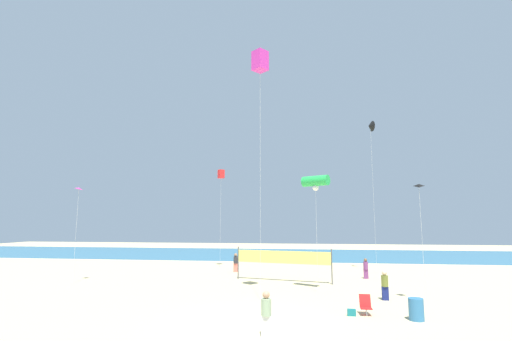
# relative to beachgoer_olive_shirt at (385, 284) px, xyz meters

# --- Properties ---
(ground_plane) EXTENTS (120.00, 120.00, 0.00)m
(ground_plane) POSITION_rel_beachgoer_olive_shirt_xyz_m (-6.67, -5.52, -0.85)
(ground_plane) COLOR #D1BC89
(ocean_band) EXTENTS (120.00, 20.00, 0.01)m
(ocean_band) POSITION_rel_beachgoer_olive_shirt_xyz_m (-6.67, 29.06, -0.85)
(ocean_band) COLOR teal
(ocean_band) RESTS_ON ground
(beachgoer_olive_shirt) EXTENTS (0.37, 0.37, 1.60)m
(beachgoer_olive_shirt) POSITION_rel_beachgoer_olive_shirt_xyz_m (0.00, 0.00, 0.00)
(beachgoer_olive_shirt) COLOR navy
(beachgoer_olive_shirt) RESTS_ON ground
(beachgoer_charcoal_shirt) EXTENTS (0.36, 0.36, 1.58)m
(beachgoer_charcoal_shirt) POSITION_rel_beachgoer_olive_shirt_xyz_m (-10.47, 10.41, -0.01)
(beachgoer_charcoal_shirt) COLOR #EA7260
(beachgoer_charcoal_shirt) RESTS_ON ground
(beachgoer_sage_shirt) EXTENTS (0.38, 0.38, 1.66)m
(beachgoer_sage_shirt) POSITION_rel_beachgoer_olive_shirt_xyz_m (-5.75, -7.45, 0.03)
(beachgoer_sage_shirt) COLOR white
(beachgoer_sage_shirt) RESTS_ON ground
(beachgoer_plum_shirt) EXTENTS (0.35, 0.35, 1.52)m
(beachgoer_plum_shirt) POSITION_rel_beachgoer_olive_shirt_xyz_m (0.13, 7.96, -0.04)
(beachgoer_plum_shirt) COLOR #7A3872
(beachgoer_plum_shirt) RESTS_ON ground
(folding_beach_chair) EXTENTS (0.52, 0.65, 0.89)m
(folding_beach_chair) POSITION_rel_beachgoer_olive_shirt_xyz_m (-1.55, -3.48, -0.39)
(folding_beach_chair) COLOR red
(folding_beach_chair) RESTS_ON ground
(trash_barrel) EXTENTS (0.64, 0.64, 0.94)m
(trash_barrel) POSITION_rel_beachgoer_olive_shirt_xyz_m (0.49, -4.23, -0.38)
(trash_barrel) COLOR teal
(trash_barrel) RESTS_ON ground
(volleyball_net) EXTENTS (7.01, 1.70, 2.40)m
(volleyball_net) POSITION_rel_beachgoer_olive_shirt_xyz_m (-6.04, 5.74, 0.77)
(volleyball_net) COLOR #4C4C51
(volleyball_net) RESTS_ON ground
(beach_handbag) EXTENTS (0.38, 0.19, 0.31)m
(beach_handbag) POSITION_rel_beachgoer_olive_shirt_xyz_m (-2.23, -3.81, -0.70)
(beach_handbag) COLOR #19727A
(beach_handbag) RESTS_ON ground
(kite_red_box) EXTENTS (0.73, 0.73, 9.30)m
(kite_red_box) POSITION_rel_beachgoer_olive_shirt_xyz_m (-12.43, 12.72, 8.01)
(kite_red_box) COLOR silver
(kite_red_box) RESTS_ON ground
(kite_black_diamond) EXTENTS (0.52, 0.53, 6.38)m
(kite_black_diamond) POSITION_rel_beachgoer_olive_shirt_xyz_m (1.86, -0.88, 5.26)
(kite_black_diamond) COLOR silver
(kite_black_diamond) RESTS_ON ground
(kite_black_delta) EXTENTS (0.65, 1.03, 13.22)m
(kite_black_delta) POSITION_rel_beachgoer_olive_shirt_xyz_m (1.49, 11.24, 11.85)
(kite_black_delta) COLOR silver
(kite_black_delta) RESTS_ON ground
(kite_magenta_diamond) EXTENTS (0.61, 0.60, 6.78)m
(kite_magenta_diamond) POSITION_rel_beachgoer_olive_shirt_xyz_m (-20.52, 2.67, 5.68)
(kite_magenta_diamond) COLOR silver
(kite_magenta_diamond) RESTS_ON ground
(kite_green_tube) EXTENTS (1.84, 1.44, 7.18)m
(kite_green_tube) POSITION_rel_beachgoer_olive_shirt_xyz_m (-3.63, 1.69, 5.96)
(kite_green_tube) COLOR silver
(kite_green_tube) RESTS_ON ground
(kite_magenta_box) EXTENTS (1.06, 1.06, 14.49)m
(kite_magenta_box) POSITION_rel_beachgoer_olive_shirt_xyz_m (-6.81, -0.95, 13.01)
(kite_magenta_box) COLOR silver
(kite_magenta_box) RESTS_ON ground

